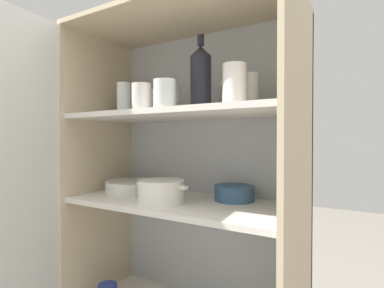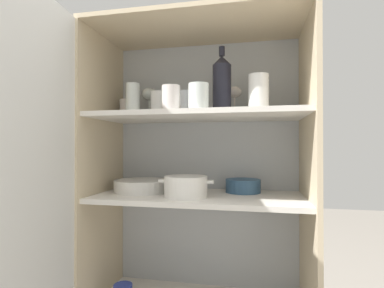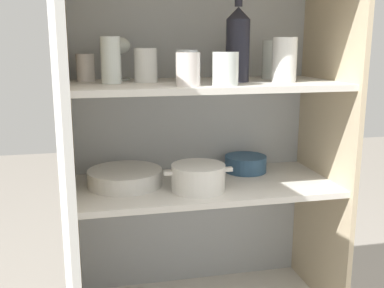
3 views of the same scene
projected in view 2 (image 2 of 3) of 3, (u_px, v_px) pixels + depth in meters
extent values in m
cube|color=#B2B7BC|center=(206.00, 195.00, 1.47)|extent=(0.90, 0.02, 1.47)
cube|color=#CCB793|center=(102.00, 199.00, 1.36)|extent=(0.02, 0.43, 1.47)
cube|color=#CCB793|center=(309.00, 207.00, 1.18)|extent=(0.02, 0.43, 1.47)
cube|color=#CCB793|center=(198.00, 28.00, 1.27)|extent=(0.90, 0.43, 0.02)
cube|color=silver|center=(198.00, 197.00, 1.27)|extent=(0.87, 0.39, 0.02)
cube|color=silver|center=(198.00, 116.00, 1.27)|extent=(0.87, 0.39, 0.02)
cube|color=silver|center=(37.00, 223.00, 0.93)|extent=(0.07, 0.45, 1.47)
cylinder|color=white|center=(159.00, 104.00, 1.35)|extent=(0.08, 0.08, 0.11)
cylinder|color=white|center=(260.00, 99.00, 1.29)|extent=(0.06, 0.06, 0.13)
cylinder|color=silver|center=(171.00, 98.00, 1.16)|extent=(0.07, 0.07, 0.10)
cylinder|color=white|center=(199.00, 97.00, 1.13)|extent=(0.08, 0.08, 0.10)
cylinder|color=white|center=(133.00, 100.00, 1.34)|extent=(0.06, 0.06, 0.14)
cylinder|color=white|center=(187.00, 103.00, 1.31)|extent=(0.07, 0.07, 0.10)
cylinder|color=white|center=(259.00, 93.00, 1.17)|extent=(0.08, 0.08, 0.14)
cylinder|color=silver|center=(126.00, 109.00, 1.45)|extent=(0.06, 0.06, 0.09)
cylinder|color=white|center=(149.00, 117.00, 1.44)|extent=(0.06, 0.06, 0.01)
cylinder|color=white|center=(149.00, 108.00, 1.44)|extent=(0.01, 0.01, 0.08)
ellipsoid|color=white|center=(149.00, 94.00, 1.45)|extent=(0.07, 0.07, 0.06)
cylinder|color=silver|center=(235.00, 115.00, 1.36)|extent=(0.06, 0.06, 0.01)
cylinder|color=silver|center=(235.00, 106.00, 1.36)|extent=(0.01, 0.01, 0.08)
ellipsoid|color=silver|center=(235.00, 92.00, 1.36)|extent=(0.07, 0.07, 0.05)
cylinder|color=black|center=(222.00, 89.00, 1.23)|extent=(0.08, 0.08, 0.20)
cone|color=black|center=(222.00, 61.00, 1.24)|extent=(0.08, 0.08, 0.04)
cylinder|color=black|center=(222.00, 51.00, 1.24)|extent=(0.02, 0.02, 0.04)
cylinder|color=silver|center=(142.00, 191.00, 1.36)|extent=(0.25, 0.25, 0.01)
cylinder|color=silver|center=(142.00, 189.00, 1.36)|extent=(0.25, 0.25, 0.01)
cylinder|color=silver|center=(142.00, 187.00, 1.36)|extent=(0.25, 0.25, 0.01)
cylinder|color=silver|center=(142.00, 185.00, 1.36)|extent=(0.25, 0.25, 0.01)
cylinder|color=silver|center=(142.00, 183.00, 1.36)|extent=(0.25, 0.25, 0.01)
cylinder|color=silver|center=(142.00, 181.00, 1.36)|extent=(0.25, 0.25, 0.01)
cylinder|color=#33567A|center=(243.00, 186.00, 1.33)|extent=(0.15, 0.15, 0.06)
torus|color=#33567A|center=(243.00, 180.00, 1.33)|extent=(0.15, 0.15, 0.01)
cylinder|color=white|center=(186.00, 187.00, 1.21)|extent=(0.17, 0.17, 0.09)
cube|color=white|center=(162.00, 181.00, 1.23)|extent=(0.03, 0.02, 0.01)
cube|color=white|center=(210.00, 182.00, 1.19)|extent=(0.03, 0.02, 0.01)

